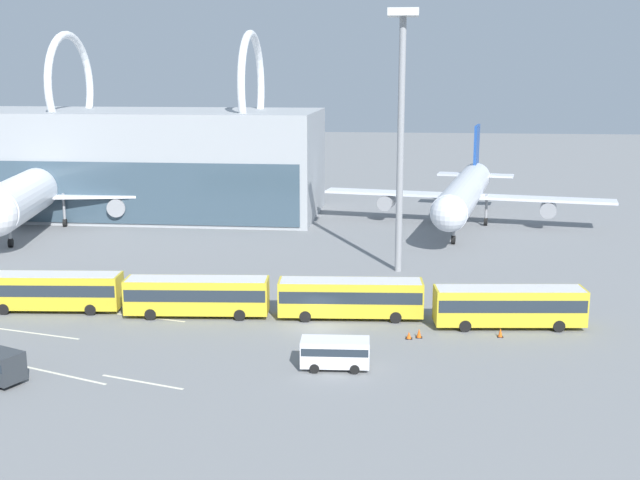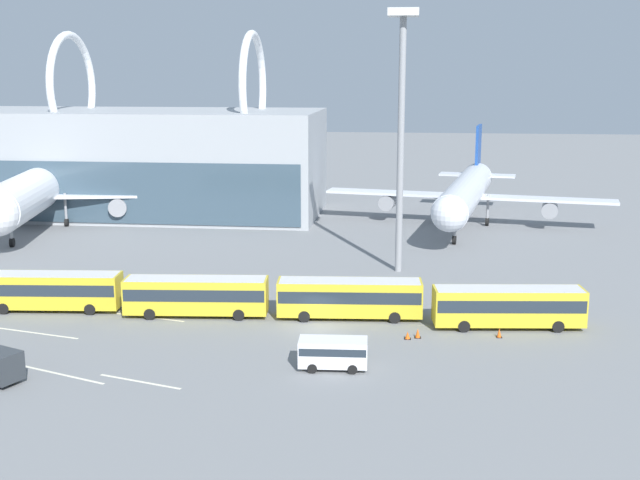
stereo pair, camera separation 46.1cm
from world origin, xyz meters
name	(u,v)px [view 1 (the left image)]	position (x,y,z in m)	size (l,w,h in m)	color
ground_plane	(318,328)	(0.00, 0.00, 0.00)	(440.00, 440.00, 0.00)	slate
airliner_at_gate_near	(33,191)	(-43.12, 38.75, 5.16)	(38.90, 38.86, 13.34)	white
airliner_at_gate_far	(465,191)	(15.17, 47.68, 4.78)	(39.85, 39.80, 12.98)	silver
shuttle_bus_0	(51,289)	(-24.30, 2.47, 1.98)	(12.64, 3.84, 3.37)	gold
shuttle_bus_1	(197,294)	(-10.93, 2.37, 1.98)	(12.64, 3.83, 3.37)	gold
shuttle_bus_2	(350,296)	(2.43, 3.18, 1.98)	(12.62, 3.71, 3.37)	gold
shuttle_bus_3	(509,304)	(15.80, 2.12, 1.98)	(12.67, 4.08, 3.37)	gold
service_van_foreground	(335,351)	(2.20, -9.00, 1.30)	(5.04, 2.44, 2.20)	silver
floodlight_mast	(401,99)	(6.33, 20.55, 18.20)	(3.13, 3.13, 27.23)	gray
lane_stripe_0	(49,372)	(-18.09, -11.89, 0.00)	(10.54, 0.25, 0.01)	silver
lane_stripe_1	(34,333)	(-23.06, -3.76, 0.00)	(8.76, 0.25, 0.01)	silver
lane_stripe_2	(134,316)	(-16.54, 1.78, 0.00)	(10.17, 0.25, 0.01)	silver
lane_stripe_3	(142,382)	(-10.83, -13.03, 0.00)	(6.64, 0.25, 0.01)	silver
traffic_cone_0	(419,333)	(8.32, -1.42, 0.37)	(0.54, 0.54, 0.76)	black
traffic_cone_1	(500,333)	(14.85, -0.57, 0.37)	(0.48, 0.48, 0.76)	black
traffic_cone_2	(409,335)	(7.51, -1.80, 0.29)	(0.55, 0.55, 0.59)	black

